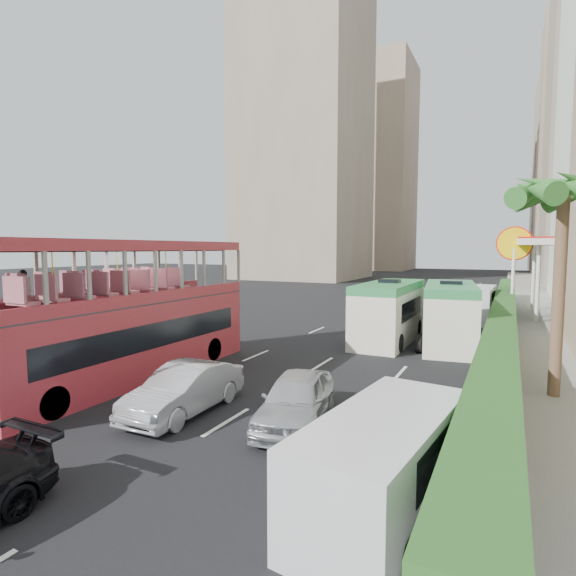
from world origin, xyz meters
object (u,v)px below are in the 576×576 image
Objects in this scene: panel_van_near at (385,464)px; palm_tree at (559,294)px; car_silver_lane_b at (296,424)px; shell_station at (570,279)px; car_silver_lane_a at (185,413)px; minibus_far at (450,315)px; minibus_near at (389,312)px; panel_van_far at (474,304)px; double_decker_bus at (129,310)px; van_asset at (419,319)px.

palm_tree is (3.24, 8.31, 2.46)m from panel_van_near.
car_silver_lane_b is 0.51× the size of shell_station.
car_silver_lane_a is 27.78m from shell_station.
minibus_far is 1.07× the size of palm_tree.
car_silver_lane_a is at bearing -115.47° from shell_station.
minibus_near is at bearing 110.90° from panel_van_near.
car_silver_lane_b is at bearing -109.54° from shell_station.
panel_van_near is 24.28m from panel_van_far.
double_decker_bus is 20.60m from van_asset.
car_silver_lane_b is 25.92m from shell_station.
palm_tree reaches higher than van_asset.
minibus_near reaches higher than panel_van_near.
panel_van_far reaches higher than car_silver_lane_b.
panel_van_far is at bearing 70.70° from car_silver_lane_b.
minibus_near is 1.22× the size of panel_van_far.
minibus_far is 13.39m from shell_station.
double_decker_bus is at bearing -138.95° from minibus_far.
minibus_far is 1.50× the size of panel_van_near.
shell_station is (2.20, 19.00, -0.63)m from palm_tree.
van_asset is 8.68m from minibus_far.
minibus_far is 15.50m from panel_van_near.
car_silver_lane_a is at bearing -103.87° from panel_van_far.
car_silver_lane_b is 0.64× the size of palm_tree.
minibus_far is at bearing 67.47° from car_silver_lane_b.
car_silver_lane_b is 21.51m from panel_van_far.
minibus_near is 1.49× the size of panel_van_near.
panel_van_far reaches higher than van_asset.
palm_tree reaches higher than car_silver_lane_a.
minibus_far is 8.84m from panel_van_far.
van_asset is at bearing 102.21° from minibus_far.
panel_van_near is 0.82× the size of panel_van_far.
minibus_near is at bearing -80.04° from van_asset.
minibus_far is at bearing 48.55° from double_decker_bus.
shell_station reaches higher than car_silver_lane_a.
shell_station is (9.03, 3.79, 2.75)m from van_asset.
minibus_near is 1.00× the size of minibus_far.
shell_station is at bearing 63.05° from car_silver_lane_a.
palm_tree reaches higher than panel_van_far.
car_silver_lane_a is 1.03× the size of car_silver_lane_b.
palm_tree reaches higher than shell_station.
panel_van_far is at bearing 97.79° from panel_van_near.
double_decker_bus is 2.68× the size of car_silver_lane_b.
panel_van_near reaches higher than car_silver_lane_b.
panel_van_near is at bearing -87.49° from panel_van_far.
shell_station is (8.62, 24.29, 2.75)m from car_silver_lane_b.
car_silver_lane_a is 21.36m from van_asset.
car_silver_lane_b reaches higher than car_silver_lane_a.
double_decker_bus is 14.93m from minibus_far.
van_asset is (2.86, 21.17, 0.00)m from car_silver_lane_a.
double_decker_bus is 22.55m from panel_van_far.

